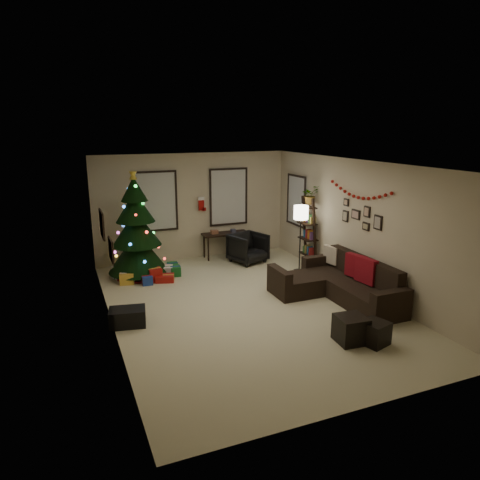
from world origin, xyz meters
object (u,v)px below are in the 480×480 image
desk (226,236)px  desk_chair (248,248)px  bookshelf (309,234)px  christmas_tree (136,232)px  sofa (339,285)px

desk → desk_chair: size_ratio=1.62×
bookshelf → christmas_tree: bearing=166.7°
bookshelf → desk: bearing=133.8°
desk → desk_chair: (0.36, -0.65, -0.20)m
desk_chair → bookshelf: bearing=-57.6°
sofa → christmas_tree: bearing=140.5°
sofa → desk_chair: size_ratio=3.38×
sofa → bookshelf: bearing=77.4°
desk → bookshelf: size_ratio=0.70×
desk → bookshelf: bearing=-46.2°
sofa → desk: (-1.10, 3.54, 0.31)m
desk_chair → sofa: bearing=-94.4°
christmas_tree → desk_chair: christmas_tree is taller
desk → sofa: bearing=-72.8°
desk_chair → bookshelf: bookshelf is taller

